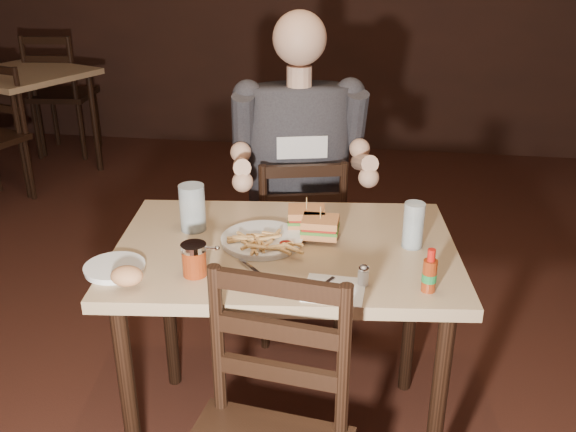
# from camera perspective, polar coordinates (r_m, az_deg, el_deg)

# --- Properties ---
(room_shell) EXTENTS (7.00, 7.00, 7.00)m
(room_shell) POSITION_cam_1_polar(r_m,az_deg,el_deg) (1.80, -9.08, 14.86)
(room_shell) COLOR black
(room_shell) RESTS_ON ground
(main_table) EXTENTS (1.14, 0.83, 0.77)m
(main_table) POSITION_cam_1_polar(r_m,az_deg,el_deg) (2.07, -0.21, -4.98)
(main_table) COLOR tan
(main_table) RESTS_ON ground
(bg_table) EXTENTS (1.05, 1.05, 0.77)m
(bg_table) POSITION_cam_1_polar(r_m,az_deg,el_deg) (5.00, -22.48, 10.76)
(bg_table) COLOR tan
(bg_table) RESTS_ON ground
(chair_far) EXTENTS (0.49, 0.51, 0.85)m
(chair_far) POSITION_cam_1_polar(r_m,az_deg,el_deg) (2.81, 0.89, -2.37)
(chair_far) COLOR black
(chair_far) RESTS_ON ground
(bg_chair_far) EXTENTS (0.49, 0.53, 0.96)m
(bg_chair_far) POSITION_cam_1_polar(r_m,az_deg,el_deg) (5.51, -19.35, 10.18)
(bg_chair_far) COLOR black
(bg_chair_far) RESTS_ON ground
(diner) EXTENTS (0.65, 0.56, 0.97)m
(diner) POSITION_cam_1_polar(r_m,az_deg,el_deg) (2.58, 1.08, 7.07)
(diner) COLOR #313136
(diner) RESTS_ON chair_far
(dinner_plate) EXTENTS (0.28, 0.28, 0.01)m
(dinner_plate) POSITION_cam_1_polar(r_m,az_deg,el_deg) (2.04, -2.32, -2.21)
(dinner_plate) COLOR white
(dinner_plate) RESTS_ON main_table
(sandwich_left) EXTENTS (0.13, 0.11, 0.10)m
(sandwich_left) POSITION_cam_1_polar(r_m,az_deg,el_deg) (2.10, 1.65, 0.43)
(sandwich_left) COLOR #CD8247
(sandwich_left) RESTS_ON dinner_plate
(sandwich_right) EXTENTS (0.12, 0.10, 0.10)m
(sandwich_right) POSITION_cam_1_polar(r_m,az_deg,el_deg) (2.04, 2.89, -0.47)
(sandwich_right) COLOR #CD8247
(sandwich_right) RESTS_ON dinner_plate
(fries_pile) EXTENTS (0.27, 0.20, 0.04)m
(fries_pile) POSITION_cam_1_polar(r_m,az_deg,el_deg) (1.98, -1.91, -2.27)
(fries_pile) COLOR tan
(fries_pile) RESTS_ON dinner_plate
(ketchup_dollop) EXTENTS (0.05, 0.05, 0.01)m
(ketchup_dollop) POSITION_cam_1_polar(r_m,az_deg,el_deg) (1.99, -0.19, -2.44)
(ketchup_dollop) COLOR maroon
(ketchup_dollop) RESTS_ON dinner_plate
(glass_left) EXTENTS (0.09, 0.09, 0.16)m
(glass_left) POSITION_cam_1_polar(r_m,az_deg,el_deg) (2.12, -8.49, 0.73)
(glass_left) COLOR silver
(glass_left) RESTS_ON main_table
(glass_right) EXTENTS (0.07, 0.07, 0.15)m
(glass_right) POSITION_cam_1_polar(r_m,az_deg,el_deg) (2.02, 11.08, -0.80)
(glass_right) COLOR silver
(glass_right) RESTS_ON main_table
(hot_sauce) EXTENTS (0.04, 0.04, 0.13)m
(hot_sauce) POSITION_cam_1_polar(r_m,az_deg,el_deg) (1.79, 12.50, -4.74)
(hot_sauce) COLOR maroon
(hot_sauce) RESTS_ON main_table
(salt_shaker) EXTENTS (0.03, 0.03, 0.06)m
(salt_shaker) POSITION_cam_1_polar(r_m,az_deg,el_deg) (1.81, 6.71, -5.29)
(salt_shaker) COLOR white
(salt_shaker) RESTS_ON main_table
(syrup_dispenser) EXTENTS (0.08, 0.08, 0.10)m
(syrup_dispenser) POSITION_cam_1_polar(r_m,az_deg,el_deg) (1.85, -8.34, -3.85)
(syrup_dispenser) COLOR maroon
(syrup_dispenser) RESTS_ON main_table
(napkin) EXTENTS (0.17, 0.16, 0.00)m
(napkin) POSITION_cam_1_polar(r_m,az_deg,el_deg) (1.78, 4.13, -6.55)
(napkin) COLOR white
(napkin) RESTS_ON main_table
(knife) EXTENTS (0.15, 0.16, 0.00)m
(knife) POSITION_cam_1_polar(r_m,az_deg,el_deg) (1.85, -2.65, -5.12)
(knife) COLOR silver
(knife) RESTS_ON napkin
(fork) EXTENTS (0.08, 0.14, 0.00)m
(fork) POSITION_cam_1_polar(r_m,az_deg,el_deg) (1.78, 2.78, -6.46)
(fork) COLOR silver
(fork) RESTS_ON napkin
(side_plate) EXTENTS (0.19, 0.19, 0.01)m
(side_plate) POSITION_cam_1_polar(r_m,az_deg,el_deg) (1.94, -15.14, -4.55)
(side_plate) COLOR white
(side_plate) RESTS_ON main_table
(bread_roll) EXTENTS (0.10, 0.08, 0.05)m
(bread_roll) POSITION_cam_1_polar(r_m,az_deg,el_deg) (1.82, -14.13, -5.19)
(bread_roll) COLOR tan
(bread_roll) RESTS_ON side_plate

